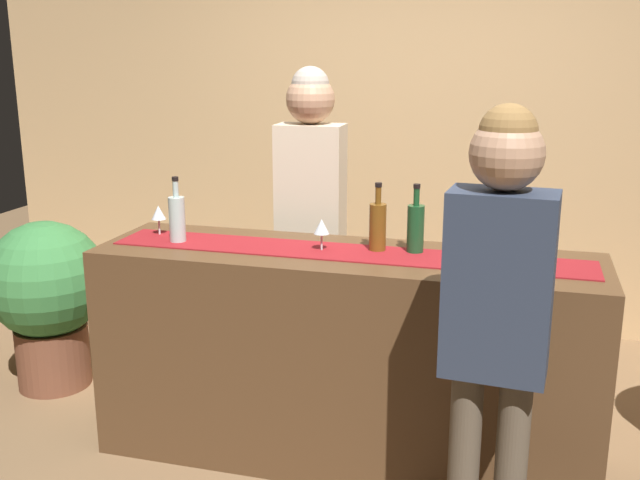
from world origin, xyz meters
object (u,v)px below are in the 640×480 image
at_px(customer_sipping, 497,302).
at_px(wine_bottle_clear, 177,218).
at_px(potted_plant_tall, 47,293).
at_px(wine_bottle_green, 416,227).
at_px(wine_bottle_amber, 378,226).
at_px(wine_glass_near_customer, 159,214).
at_px(wine_glass_mid_counter, 321,228).
at_px(bartender, 311,197).

bearing_deg(customer_sipping, wine_bottle_clear, 161.13).
bearing_deg(potted_plant_tall, wine_bottle_clear, -17.99).
bearing_deg(wine_bottle_green, wine_bottle_amber, -174.95).
bearing_deg(wine_glass_near_customer, wine_glass_mid_counter, -4.78).
bearing_deg(bartender, wine_bottle_clear, 51.88).
xyz_separation_m(wine_glass_mid_counter, bartender, (-0.22, 0.58, 0.01)).
bearing_deg(customer_sipping, wine_bottle_amber, 131.38).
height_order(wine_bottle_green, bartender, bartender).
distance_m(customer_sipping, potted_plant_tall, 2.63).
bearing_deg(wine_glass_near_customer, wine_bottle_amber, 0.06).
bearing_deg(customer_sipping, wine_glass_near_customer, 160.17).
xyz_separation_m(wine_glass_near_customer, bartender, (0.60, 0.51, 0.01)).
bearing_deg(wine_bottle_amber, wine_bottle_green, 5.05).
bearing_deg(wine_glass_mid_counter, potted_plant_tall, 170.09).
height_order(wine_bottle_clear, customer_sipping, customer_sipping).
relative_size(wine_glass_mid_counter, bartender, 0.08).
height_order(wine_bottle_amber, potted_plant_tall, wine_bottle_amber).
xyz_separation_m(wine_bottle_green, wine_glass_mid_counter, (-0.40, -0.08, -0.01)).
bearing_deg(potted_plant_tall, wine_glass_near_customer, -14.89).
relative_size(wine_bottle_green, wine_glass_mid_counter, 2.10).
height_order(wine_bottle_green, wine_glass_near_customer, wine_bottle_green).
bearing_deg(bartender, customer_sipping, 127.41).
distance_m(wine_bottle_clear, bartender, 0.76).
xyz_separation_m(wine_bottle_green, potted_plant_tall, (-2.02, 0.20, -0.54)).
height_order(wine_bottle_green, customer_sipping, customer_sipping).
bearing_deg(wine_glass_near_customer, wine_bottle_green, 0.73).
distance_m(wine_bottle_clear, customer_sipping, 1.58).
xyz_separation_m(wine_glass_mid_counter, customer_sipping, (0.77, -0.65, -0.05)).
distance_m(wine_glass_near_customer, wine_glass_mid_counter, 0.82).
relative_size(wine_bottle_clear, wine_bottle_amber, 1.00).
bearing_deg(customer_sipping, wine_glass_mid_counter, 144.42).
relative_size(wine_bottle_amber, wine_bottle_green, 1.00).
bearing_deg(wine_bottle_clear, wine_glass_near_customer, 146.54).
height_order(wine_glass_near_customer, bartender, bartender).
relative_size(wine_bottle_clear, wine_bottle_green, 1.00).
bearing_deg(wine_glass_mid_counter, wine_glass_near_customer, 175.22).
relative_size(wine_glass_mid_counter, potted_plant_tall, 0.15).
height_order(wine_bottle_clear, potted_plant_tall, wine_bottle_clear).
distance_m(wine_bottle_green, customer_sipping, 0.83).
xyz_separation_m(customer_sipping, potted_plant_tall, (-2.40, 0.94, -0.49)).
xyz_separation_m(wine_glass_near_customer, wine_glass_mid_counter, (0.81, -0.07, 0.00)).
distance_m(wine_bottle_green, wine_glass_near_customer, 1.21).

